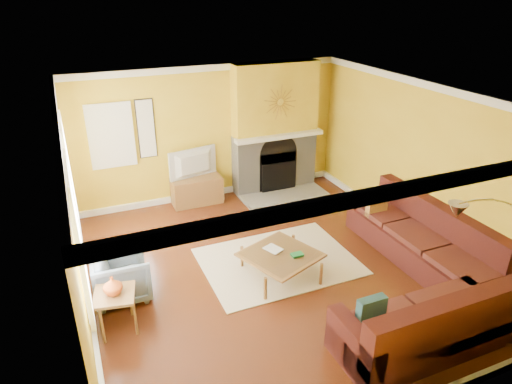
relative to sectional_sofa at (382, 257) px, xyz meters
name	(u,v)px	position (x,y,z in m)	size (l,w,h in m)	color
floor	(272,268)	(-1.32, 0.99, -0.46)	(5.50, 6.00, 0.02)	#602B14
ceiling	(274,97)	(-1.32, 0.99, 2.26)	(5.50, 6.00, 0.02)	white
wall_back	(210,133)	(-1.32, 4.00, 0.90)	(5.50, 0.02, 2.70)	gold
wall_front	(413,316)	(-1.32, -2.02, 0.90)	(5.50, 0.02, 2.70)	gold
wall_left	(72,226)	(-4.08, 0.99, 0.90)	(0.02, 6.00, 2.70)	gold
wall_right	(422,163)	(1.44, 0.99, 0.90)	(0.02, 6.00, 2.70)	gold
baseboard	(272,264)	(-1.32, 0.99, -0.39)	(5.50, 6.00, 0.12)	white
crown_molding	(274,102)	(-1.32, 0.99, 2.19)	(5.50, 6.00, 0.12)	white
window_left_near	(68,177)	(-4.04, 2.29, 1.05)	(0.06, 1.22, 1.72)	white
window_left_far	(76,237)	(-4.04, 0.39, 1.05)	(0.06, 1.22, 1.72)	white
window_back	(111,136)	(-3.22, 3.95, 1.10)	(0.82, 0.06, 1.22)	white
wall_art	(146,129)	(-2.57, 3.96, 1.15)	(0.34, 0.04, 1.14)	white
fireplace	(275,128)	(0.03, 3.79, 0.90)	(1.80, 0.40, 2.70)	gray
mantel	(280,136)	(0.03, 3.55, 0.80)	(1.92, 0.22, 0.08)	white
hearth	(285,196)	(0.03, 3.24, -0.42)	(1.80, 0.70, 0.06)	gray
sunburst	(280,102)	(0.03, 3.56, 1.50)	(0.70, 0.04, 0.70)	olive
rug	(278,261)	(-1.14, 1.11, -0.44)	(2.40, 1.80, 0.02)	beige
sectional_sofa	(382,257)	(0.00, 0.00, 0.00)	(2.86, 3.42, 0.90)	#471916
coffee_table	(280,265)	(-1.29, 0.75, -0.25)	(1.00, 1.00, 0.40)	white
media_console	(197,190)	(-1.73, 3.72, -0.17)	(1.00, 0.45, 0.55)	olive
tv	(195,164)	(-1.73, 3.72, 0.39)	(1.02, 0.13, 0.59)	black
subwoofer	(215,192)	(-1.32, 3.78, -0.30)	(0.30, 0.30, 0.30)	white
armchair	(121,275)	(-3.57, 1.19, -0.10)	(0.76, 0.78, 0.71)	slate
side_table	(117,311)	(-3.73, 0.51, -0.17)	(0.50, 0.50, 0.55)	olive
vase	(113,286)	(-3.73, 0.51, 0.22)	(0.24, 0.24, 0.25)	#D8591E
book	(269,252)	(-1.44, 0.85, -0.04)	(0.20, 0.27, 0.03)	white
arc_lamp	(487,278)	(0.16, -1.57, 0.61)	(1.35, 0.36, 2.12)	silver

